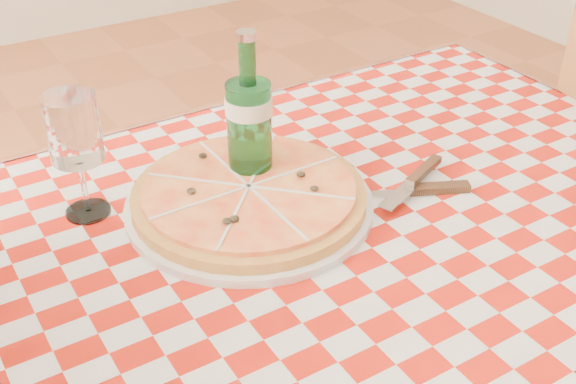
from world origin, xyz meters
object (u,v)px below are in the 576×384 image
dining_table (322,302)px  pizza_plate (249,195)px  water_bottle (249,113)px  wine_glass (78,157)px

dining_table → pizza_plate: size_ratio=3.38×
pizza_plate → water_bottle: size_ratio=1.47×
dining_table → water_bottle: 0.29m
wine_glass → water_bottle: bearing=-14.4°
dining_table → wine_glass: 0.39m
pizza_plate → wine_glass: 0.24m
water_bottle → wine_glass: size_ratio=1.33×
dining_table → wine_glass: wine_glass is taller
water_bottle → wine_glass: water_bottle is taller
dining_table → water_bottle: (-0.01, 0.18, 0.22)m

